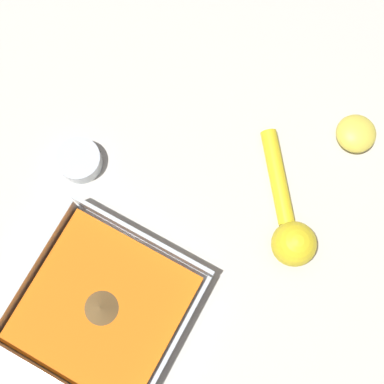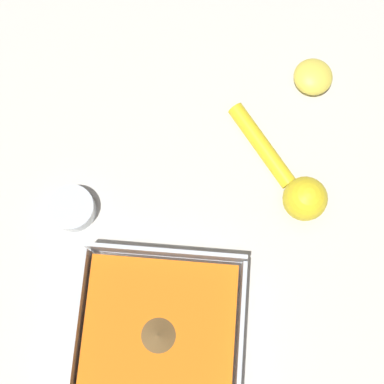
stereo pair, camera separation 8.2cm
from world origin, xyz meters
name	(u,v)px [view 2 (the right image)]	position (x,y,z in m)	size (l,w,h in m)	color
ground_plane	(155,335)	(0.00, 0.00, 0.00)	(4.00, 4.00, 0.00)	beige
square_dish	(159,333)	(-0.01, 0.00, 0.02)	(0.24, 0.24, 0.06)	silver
spice_bowl	(73,209)	(0.14, -0.18, 0.01)	(0.07, 0.07, 0.03)	silver
lemon_squeezer	(294,185)	(-0.19, -0.24, 0.03)	(0.16, 0.19, 0.07)	yellow
lemon_half	(313,77)	(-0.22, -0.43, 0.02)	(0.06, 0.06, 0.04)	#EFDB4C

